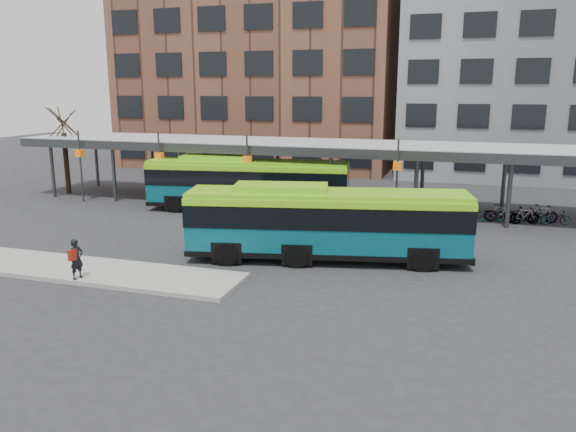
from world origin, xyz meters
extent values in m
plane|color=#28282B|center=(0.00, 0.00, 0.00)|extent=(120.00, 120.00, 0.00)
cube|color=gray|center=(-5.50, -3.00, 0.09)|extent=(14.00, 3.00, 0.18)
cube|color=#999B9E|center=(0.00, 13.00, 4.00)|extent=(40.00, 6.00, 0.35)
cube|color=#383A3D|center=(0.00, 10.00, 3.85)|extent=(40.00, 0.15, 0.55)
cylinder|color=#383A3D|center=(-18.00, 10.50, 1.90)|extent=(0.24, 0.24, 3.80)
cylinder|color=#383A3D|center=(-18.00, 15.50, 1.90)|extent=(0.24, 0.24, 3.80)
cylinder|color=#383A3D|center=(-13.00, 10.50, 1.90)|extent=(0.24, 0.24, 3.80)
cylinder|color=#383A3D|center=(-13.00, 15.50, 1.90)|extent=(0.24, 0.24, 3.80)
cylinder|color=#383A3D|center=(-8.00, 10.50, 1.90)|extent=(0.24, 0.24, 3.80)
cylinder|color=#383A3D|center=(-8.00, 15.50, 1.90)|extent=(0.24, 0.24, 3.80)
cylinder|color=#383A3D|center=(-3.00, 10.50, 1.90)|extent=(0.24, 0.24, 3.80)
cylinder|color=#383A3D|center=(-3.00, 15.50, 1.90)|extent=(0.24, 0.24, 3.80)
cylinder|color=#383A3D|center=(2.00, 10.50, 1.90)|extent=(0.24, 0.24, 3.80)
cylinder|color=#383A3D|center=(2.00, 15.50, 1.90)|extent=(0.24, 0.24, 3.80)
cylinder|color=#383A3D|center=(7.00, 10.50, 1.90)|extent=(0.24, 0.24, 3.80)
cylinder|color=#383A3D|center=(7.00, 15.50, 1.90)|extent=(0.24, 0.24, 3.80)
cylinder|color=#383A3D|center=(12.00, 10.50, 1.90)|extent=(0.24, 0.24, 3.80)
cylinder|color=#383A3D|center=(12.00, 15.50, 1.90)|extent=(0.24, 0.24, 3.80)
cylinder|color=#383A3D|center=(-15.00, 9.70, 2.40)|extent=(0.12, 0.12, 4.80)
cube|color=#CA5A0B|center=(-15.00, 9.70, 3.30)|extent=(0.45, 0.45, 0.45)
cylinder|color=#383A3D|center=(-9.00, 9.70, 2.40)|extent=(0.12, 0.12, 4.80)
cube|color=#CA5A0B|center=(-9.00, 9.70, 3.30)|extent=(0.45, 0.45, 0.45)
cylinder|color=#383A3D|center=(-3.00, 9.70, 2.40)|extent=(0.12, 0.12, 4.80)
cube|color=#CA5A0B|center=(-3.00, 9.70, 3.30)|extent=(0.45, 0.45, 0.45)
cylinder|color=#383A3D|center=(6.00, 9.70, 2.40)|extent=(0.12, 0.12, 4.80)
cube|color=#CA5A0B|center=(6.00, 9.70, 3.30)|extent=(0.45, 0.45, 0.45)
cylinder|color=black|center=(-18.00, 12.00, 2.20)|extent=(0.36, 0.36, 4.40)
cylinder|color=black|center=(-17.90, 12.00, 4.80)|extent=(0.08, 1.63, 1.59)
cylinder|color=black|center=(-18.00, 12.10, 4.80)|extent=(1.63, 0.13, 1.59)
cylinder|color=black|center=(-18.10, 11.99, 4.80)|extent=(0.15, 1.63, 1.59)
cylinder|color=black|center=(-18.00, 11.90, 4.80)|extent=(1.63, 0.10, 1.59)
cube|color=brown|center=(-10.00, 32.00, 11.00)|extent=(26.00, 14.00, 22.00)
cube|color=slate|center=(16.00, 32.00, 10.00)|extent=(24.00, 14.00, 20.00)
cube|color=#084D5C|center=(3.90, 1.74, 1.64)|extent=(12.53, 5.04, 2.55)
cube|color=black|center=(3.90, 1.74, 2.15)|extent=(12.59, 5.11, 0.97)
cube|color=#78D716|center=(3.90, 1.74, 3.01)|extent=(12.51, 4.94, 0.20)
cube|color=#78D716|center=(1.90, 1.31, 3.22)|extent=(4.38, 2.65, 0.36)
cube|color=black|center=(3.90, 1.74, 0.48)|extent=(12.60, 5.11, 0.25)
cylinder|color=black|center=(8.16, 1.36, 0.51)|extent=(1.06, 0.51, 1.02)
cylinder|color=black|center=(7.64, 3.80, 0.51)|extent=(1.06, 0.51, 1.02)
cylinder|color=black|center=(2.96, 0.26, 0.51)|extent=(1.06, 0.51, 1.02)
cylinder|color=black|center=(2.44, 2.70, 0.51)|extent=(1.06, 0.51, 1.02)
cylinder|color=black|center=(-0.04, -0.37, 0.51)|extent=(1.06, 0.51, 1.02)
cylinder|color=black|center=(-0.56, 2.07, 0.51)|extent=(1.06, 0.51, 1.02)
cube|color=#084D5C|center=(-3.26, 10.41, 1.66)|extent=(12.66, 4.38, 2.59)
cube|color=black|center=(-3.26, 10.41, 2.17)|extent=(12.72, 4.45, 0.98)
cube|color=#78D716|center=(-3.26, 10.41, 3.05)|extent=(12.64, 4.28, 0.21)
cube|color=#78D716|center=(-5.31, 10.10, 3.26)|extent=(4.37, 2.45, 0.36)
cube|color=black|center=(-3.26, 10.41, 0.49)|extent=(12.73, 4.45, 0.25)
cylinder|color=black|center=(1.02, 9.77, 0.52)|extent=(1.07, 0.46, 1.03)
cylinder|color=black|center=(0.65, 12.26, 0.52)|extent=(1.07, 0.46, 1.03)
cylinder|color=black|center=(-4.30, 8.98, 0.52)|extent=(1.07, 0.46, 1.03)
cylinder|color=black|center=(-4.67, 11.47, 0.52)|extent=(1.07, 0.46, 1.03)
cylinder|color=black|center=(-7.37, 8.52, 0.52)|extent=(1.07, 0.46, 1.03)
cylinder|color=black|center=(-7.74, 11.02, 0.52)|extent=(1.07, 0.46, 1.03)
imported|color=black|center=(-4.74, -4.20, 0.99)|extent=(0.52, 0.67, 1.61)
cube|color=maroon|center=(-4.79, -4.37, 1.20)|extent=(0.24, 0.33, 0.43)
imported|color=slate|center=(11.14, 11.70, 0.45)|extent=(1.82, 1.02, 0.90)
imported|color=slate|center=(11.73, 11.82, 0.52)|extent=(1.73, 0.53, 1.03)
imported|color=slate|center=(12.36, 12.13, 0.48)|extent=(1.91, 1.10, 0.95)
imported|color=slate|center=(13.01, 11.69, 0.49)|extent=(1.70, 0.96, 0.98)
imported|color=slate|center=(13.34, 12.03, 0.47)|extent=(1.87, 0.94, 0.94)
imported|color=slate|center=(13.94, 12.29, 0.54)|extent=(1.84, 0.75, 1.08)
imported|color=slate|center=(14.66, 12.08, 0.42)|extent=(1.68, 0.87, 0.84)
camera|label=1|loc=(9.50, -21.81, 7.53)|focal=35.00mm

